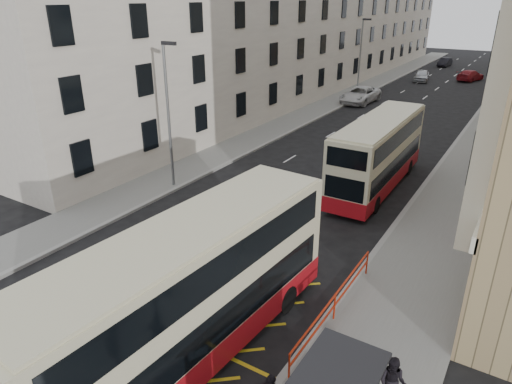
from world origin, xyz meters
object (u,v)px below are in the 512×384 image
Objects in this scene: double_decker_rear at (378,154)px; white_van at (360,95)px; pedestrian_mid at (392,383)px; double_decker_front at (188,296)px; car_red at (470,75)px; car_dark at (445,62)px; street_lamp_far at (361,54)px; street_lamp_near at (169,109)px; car_silver at (422,76)px.

double_decker_rear reaches higher than white_van.
white_van is at bearing 110.89° from pedestrian_mid.
double_decker_front reaches higher than car_red.
car_dark is (2.09, 32.50, -0.16)m from white_van.
double_decker_front is 7.27× the size of pedestrian_mid.
double_decker_front is (9.54, -40.07, -2.35)m from street_lamp_far.
car_dark is (3.24, 60.16, -3.99)m from street_lamp_near.
double_decker_rear reaches higher than pedestrian_mid.
car_red is at bearing 73.16° from white_van.
double_decker_front reaches higher than double_decker_rear.
double_decker_front is at bearing -91.82° from car_silver.
pedestrian_mid is at bearing 113.69° from car_red.
double_decker_rear is 6.58× the size of pedestrian_mid.
car_dark is at bearing 96.71° from double_decker_rear.
car_red is (7.59, 20.48, -0.12)m from white_van.
street_lamp_near is 1.86× the size of car_silver.
double_decker_rear is 2.39× the size of car_silver.
double_decker_front is 1.11× the size of double_decker_rear.
double_decker_rear is at bearing 92.27° from double_decker_front.
street_lamp_near is at bearing 137.12° from double_decker_front.
double_decker_rear is (9.93, 6.10, -2.55)m from street_lamp_near.
car_dark is (-6.30, 70.22, -1.63)m from double_decker_front.
white_van is (-8.78, 21.55, -1.28)m from double_decker_rear.
street_lamp_near reaches higher than car_red.
street_lamp_near is 49.08m from car_red.
car_silver is (-6.50, 38.20, -1.35)m from double_decker_rear.
street_lamp_far reaches higher than double_decker_rear.
double_decker_rear is 42.07m from car_red.
street_lamp_near is 1.37× the size of white_van.
street_lamp_near is at bearing -148.79° from double_decker_rear.
street_lamp_far reaches higher than car_dark.
car_dark is (-12.05, 68.95, -0.28)m from pedestrian_mid.
pedestrian_mid is 0.40× the size of car_dark.
street_lamp_near is 2.03× the size of car_dark.
pedestrian_mid is at bearing -65.30° from white_van.
street_lamp_far is 15.21m from car_silver.
double_decker_rear is at bearing -67.43° from street_lamp_far.
street_lamp_far is at bearing 112.22° from double_decker_rear.
street_lamp_far is at bearing 111.20° from pedestrian_mid.
white_van is at bearing -63.88° from street_lamp_far.
car_silver is at bearing 100.06° from double_decker_front.
white_van is 21.84m from car_red.
street_lamp_near reaches higher than double_decker_rear.
car_red is at bearing 96.25° from pedestrian_mid.
car_silver is at bearing 99.30° from double_decker_rear.
double_decker_rear is at bearing 31.57° from street_lamp_near.
double_decker_rear is 2.61× the size of car_dark.
double_decker_front is at bearing -80.39° from car_dark.
car_silver is 0.91× the size of car_red.
double_decker_front is 16.17m from double_decker_rear.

